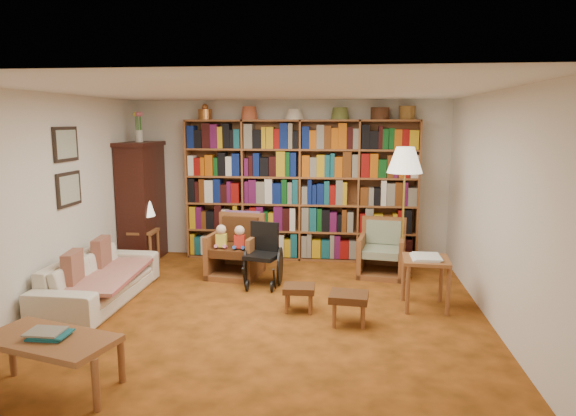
# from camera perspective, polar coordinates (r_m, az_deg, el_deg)

# --- Properties ---
(floor) EXTENTS (5.00, 5.00, 0.00)m
(floor) POSITION_cam_1_polar(r_m,az_deg,el_deg) (6.08, -2.56, -11.33)
(floor) COLOR #A75419
(floor) RESTS_ON ground
(ceiling) EXTENTS (5.00, 5.00, 0.00)m
(ceiling) POSITION_cam_1_polar(r_m,az_deg,el_deg) (5.69, -2.75, 12.89)
(ceiling) COLOR silver
(ceiling) RESTS_ON wall_back
(wall_back) EXTENTS (5.00, 0.00, 5.00)m
(wall_back) POSITION_cam_1_polar(r_m,az_deg,el_deg) (8.21, 0.10, 3.16)
(wall_back) COLOR silver
(wall_back) RESTS_ON floor
(wall_front) EXTENTS (5.00, 0.00, 5.00)m
(wall_front) POSITION_cam_1_polar(r_m,az_deg,el_deg) (3.37, -9.39, -6.45)
(wall_front) COLOR silver
(wall_front) RESTS_ON floor
(wall_left) EXTENTS (0.00, 5.00, 5.00)m
(wall_left) POSITION_cam_1_polar(r_m,az_deg,el_deg) (6.62, -24.54, 0.73)
(wall_left) COLOR silver
(wall_left) RESTS_ON floor
(wall_right) EXTENTS (0.00, 5.00, 5.00)m
(wall_right) POSITION_cam_1_polar(r_m,az_deg,el_deg) (5.91, 22.06, -0.09)
(wall_right) COLOR silver
(wall_right) RESTS_ON floor
(bookshelf) EXTENTS (3.60, 0.30, 2.42)m
(bookshelf) POSITION_cam_1_polar(r_m,az_deg,el_deg) (8.03, 1.38, 2.44)
(bookshelf) COLOR brown
(bookshelf) RESTS_ON floor
(curio_cabinet) EXTENTS (0.50, 0.95, 2.40)m
(curio_cabinet) POSITION_cam_1_polar(r_m,az_deg,el_deg) (8.33, -15.92, 0.82)
(curio_cabinet) COLOR #38140F
(curio_cabinet) RESTS_ON floor
(framed_pictures) EXTENTS (0.03, 0.52, 0.97)m
(framed_pictures) POSITION_cam_1_polar(r_m,az_deg,el_deg) (6.83, -23.31, 4.22)
(framed_pictures) COLOR black
(framed_pictures) RESTS_ON wall_left
(sofa) EXTENTS (1.96, 0.78, 0.57)m
(sofa) POSITION_cam_1_polar(r_m,az_deg,el_deg) (6.69, -20.23, -7.39)
(sofa) COLOR beige
(sofa) RESTS_ON floor
(sofa_throw) EXTENTS (0.89, 1.52, 0.04)m
(sofa_throw) POSITION_cam_1_polar(r_m,az_deg,el_deg) (6.66, -19.85, -7.31)
(sofa_throw) COLOR beige
(sofa_throw) RESTS_ON sofa
(cushion_left) EXTENTS (0.17, 0.41, 0.40)m
(cushion_left) POSITION_cam_1_polar(r_m,az_deg,el_deg) (7.00, -19.98, -5.23)
(cushion_left) COLOR maroon
(cushion_left) RESTS_ON sofa
(cushion_right) EXTENTS (0.19, 0.41, 0.39)m
(cushion_right) POSITION_cam_1_polar(r_m,az_deg,el_deg) (6.41, -22.76, -6.76)
(cushion_right) COLOR maroon
(cushion_right) RESTS_ON sofa
(side_table_lamp) EXTENTS (0.41, 0.41, 0.53)m
(side_table_lamp) POSITION_cam_1_polar(r_m,az_deg,el_deg) (8.16, -15.72, -3.34)
(side_table_lamp) COLOR brown
(side_table_lamp) RESTS_ON floor
(table_lamp) EXTENTS (0.38, 0.38, 0.51)m
(table_lamp) POSITION_cam_1_polar(r_m,az_deg,el_deg) (8.07, -15.88, 0.03)
(table_lamp) COLOR gold
(table_lamp) RESTS_ON side_table_lamp
(armchair_leather) EXTENTS (0.78, 0.82, 0.88)m
(armchair_leather) POSITION_cam_1_polar(r_m,az_deg,el_deg) (7.40, -5.76, -4.62)
(armchair_leather) COLOR brown
(armchair_leather) RESTS_ON floor
(armchair_sage) EXTENTS (0.73, 0.75, 0.79)m
(armchair_sage) POSITION_cam_1_polar(r_m,az_deg,el_deg) (7.52, 10.31, -4.95)
(armchair_sage) COLOR brown
(armchair_sage) RESTS_ON floor
(wheelchair) EXTENTS (0.50, 0.66, 0.83)m
(wheelchair) POSITION_cam_1_polar(r_m,az_deg,el_deg) (6.93, -2.75, -5.41)
(wheelchair) COLOR black
(wheelchair) RESTS_ON floor
(floor_lamp) EXTENTS (0.49, 0.49, 1.83)m
(floor_lamp) POSITION_cam_1_polar(r_m,az_deg,el_deg) (7.17, 12.85, 4.63)
(floor_lamp) COLOR gold
(floor_lamp) RESTS_ON floor
(side_table_papers) EXTENTS (0.56, 0.56, 0.63)m
(side_table_papers) POSITION_cam_1_polar(r_m,az_deg,el_deg) (6.22, 15.06, -6.30)
(side_table_papers) COLOR brown
(side_table_papers) RESTS_ON floor
(footstool_a) EXTENTS (0.37, 0.32, 0.31)m
(footstool_a) POSITION_cam_1_polar(r_m,az_deg,el_deg) (5.99, 1.23, -9.12)
(footstool_a) COLOR #503015
(footstool_a) RESTS_ON floor
(footstool_b) EXTENTS (0.44, 0.38, 0.35)m
(footstool_b) POSITION_cam_1_polar(r_m,az_deg,el_deg) (5.65, 6.77, -10.01)
(footstool_b) COLOR #503015
(footstool_b) RESTS_ON floor
(coffee_table) EXTENTS (1.17, 0.80, 0.53)m
(coffee_table) POSITION_cam_1_polar(r_m,az_deg,el_deg) (4.66, -24.99, -13.53)
(coffee_table) COLOR brown
(coffee_table) RESTS_ON floor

